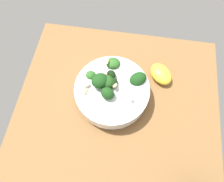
% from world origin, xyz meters
% --- Properties ---
extents(ground_plane, '(0.57, 0.57, 0.05)m').
position_xyz_m(ground_plane, '(0.00, 0.00, -0.02)').
color(ground_plane, brown).
extents(bowl_of_broccoli, '(0.20, 0.20, 0.11)m').
position_xyz_m(bowl_of_broccoli, '(0.02, -0.05, 0.04)').
color(bowl_of_broccoli, white).
rests_on(bowl_of_broccoli, ground_plane).
extents(lemon_wedge, '(0.09, 0.09, 0.04)m').
position_xyz_m(lemon_wedge, '(-0.11, -0.14, 0.02)').
color(lemon_wedge, yellow).
rests_on(lemon_wedge, ground_plane).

